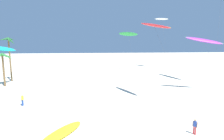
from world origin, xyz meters
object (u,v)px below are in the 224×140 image
at_px(palm_tree_4, 9,45).
at_px(flying_kite_4, 161,19).
at_px(palm_tree_3, 3,59).
at_px(flying_kite_0, 128,34).
at_px(flying_kite_2, 204,40).
at_px(person_foreground_walker, 195,126).
at_px(flying_kite_5, 154,25).
at_px(person_far_watcher, 22,100).
at_px(grounded_kite_0, 62,132).

relative_size(palm_tree_4, flying_kite_4, 0.59).
height_order(palm_tree_3, palm_tree_4, palm_tree_4).
relative_size(palm_tree_3, palm_tree_4, 0.68).
bearing_deg(flying_kite_0, palm_tree_4, -156.00).
bearing_deg(flying_kite_2, palm_tree_4, 161.69).
xyz_separation_m(palm_tree_4, person_foreground_walker, (30.13, -28.90, -7.78)).
height_order(palm_tree_4, flying_kite_0, flying_kite_0).
bearing_deg(flying_kite_5, person_foreground_walker, -86.83).
height_order(palm_tree_3, person_far_watcher, palm_tree_3).
distance_m(palm_tree_4, flying_kite_5, 34.22).
distance_m(palm_tree_3, person_foreground_walker, 37.93).
bearing_deg(palm_tree_3, person_far_watcher, -57.31).
bearing_deg(flying_kite_4, flying_kite_2, -96.10).
height_order(flying_kite_2, flying_kite_5, flying_kite_5).
relative_size(flying_kite_0, grounded_kite_0, 2.19).
distance_m(palm_tree_3, flying_kite_0, 36.42).
distance_m(palm_tree_3, flying_kite_4, 49.78).
bearing_deg(flying_kite_0, person_far_watcher, -124.37).
height_order(palm_tree_3, flying_kite_4, flying_kite_4).
distance_m(flying_kite_2, flying_kite_5, 11.66).
height_order(flying_kite_4, grounded_kite_0, flying_kite_4).
bearing_deg(flying_kite_4, person_far_watcher, -133.69).
xyz_separation_m(flying_kite_5, grounded_kite_0, (-13.00, -10.39, -11.81)).
height_order(grounded_kite_0, person_foreground_walker, person_foreground_walker).
xyz_separation_m(palm_tree_3, palm_tree_4, (-0.89, 5.26, 2.82)).
relative_size(palm_tree_4, flying_kite_5, 0.81).
relative_size(palm_tree_3, flying_kite_4, 0.40).
bearing_deg(person_far_watcher, palm_tree_4, 116.82).
height_order(flying_kite_5, person_far_watcher, flying_kite_5).
bearing_deg(flying_kite_0, flying_kite_4, 16.93).
relative_size(palm_tree_4, flying_kite_2, 0.98).
bearing_deg(flying_kite_0, flying_kite_2, -71.69).
height_order(flying_kite_0, person_foreground_walker, flying_kite_0).
height_order(flying_kite_0, flying_kite_4, flying_kite_4).
bearing_deg(grounded_kite_0, flying_kite_5, 38.62).
relative_size(flying_kite_5, grounded_kite_0, 2.21).
bearing_deg(palm_tree_4, flying_kite_5, -30.09).
distance_m(flying_kite_4, flying_kite_5, 37.86).
bearing_deg(person_foreground_walker, palm_tree_3, 141.04).
relative_size(palm_tree_3, flying_kite_2, 0.67).
relative_size(flying_kite_4, person_far_watcher, 10.14).
distance_m(flying_kite_2, person_far_watcher, 32.61).
bearing_deg(flying_kite_2, person_foreground_walker, -123.05).
distance_m(palm_tree_4, grounded_kite_0, 33.13).
xyz_separation_m(palm_tree_4, flying_kite_4, (43.58, 17.67, 8.56)).
bearing_deg(flying_kite_4, palm_tree_3, -151.76).
distance_m(flying_kite_0, grounded_kite_0, 45.48).
xyz_separation_m(flying_kite_0, grounded_kite_0, (-14.79, -41.37, -11.74)).
height_order(palm_tree_3, person_foreground_walker, palm_tree_3).
relative_size(flying_kite_0, flying_kite_2, 1.19).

